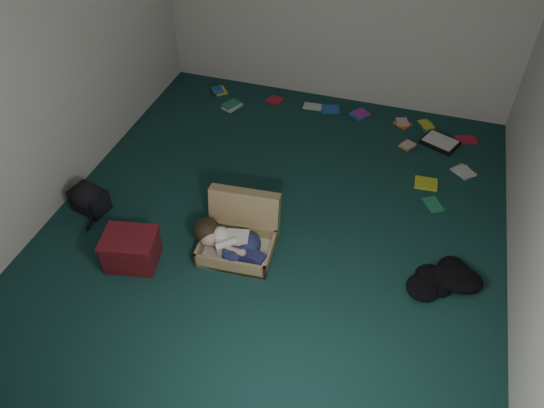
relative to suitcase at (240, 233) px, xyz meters
The scene contains 10 objects.
floor 0.44m from the suitcase, 58.25° to the left, with size 4.50×4.50×0.00m, color #133733.
wall_front 2.23m from the suitcase, 83.28° to the right, with size 4.50×4.50×0.00m, color silver.
wall_left 2.15m from the suitcase, 168.55° to the left, with size 4.50×4.50×0.00m, color silver.
suitcase is the anchor object (origin of this frame).
person 0.17m from the suitcase, 100.67° to the right, with size 0.68×0.32×0.28m.
maroon_bin 0.91m from the suitcase, 149.33° to the right, with size 0.49×0.42×0.30m.
backpack 1.48m from the suitcase, behind, with size 0.40×0.32×0.24m, color black, non-canonical shape.
clothing_pile 1.69m from the suitcase, ahead, with size 0.43×0.35×0.14m, color black, non-canonical shape.
paper_tray 2.54m from the suitcase, 52.61° to the left, with size 0.44×0.39×0.05m.
book_scatter 2.15m from the suitcase, 69.42° to the left, with size 3.13×1.53×0.02m.
Camera 1 is at (0.99, -3.29, 3.40)m, focal length 35.00 mm.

